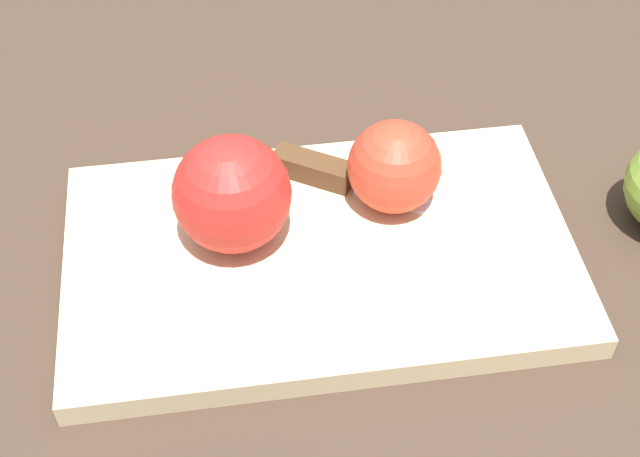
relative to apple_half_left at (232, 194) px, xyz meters
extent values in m
plane|color=#38281E|center=(0.06, -0.02, -0.06)|extent=(4.00, 4.00, 0.00)
cube|color=#D1B789|center=(0.06, -0.02, -0.05)|extent=(0.38, 0.24, 0.02)
sphere|color=red|center=(0.00, 0.00, 0.00)|extent=(0.08, 0.08, 0.08)
cylinder|color=beige|center=(0.00, 0.01, 0.00)|extent=(0.06, 0.06, 0.08)
sphere|color=red|center=(0.12, 0.03, -0.01)|extent=(0.07, 0.07, 0.07)
cylinder|color=beige|center=(0.12, 0.03, -0.01)|extent=(0.06, 0.02, 0.07)
cube|color=silver|center=(0.13, 0.02, -0.04)|extent=(0.08, 0.05, 0.00)
cube|color=#472D19|center=(0.07, 0.06, -0.03)|extent=(0.06, 0.05, 0.02)
cylinder|color=beige|center=(0.12, 0.05, -0.04)|extent=(0.05, 0.05, 0.00)
camera|label=1|loc=(0.03, -0.44, 0.44)|focal=50.00mm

